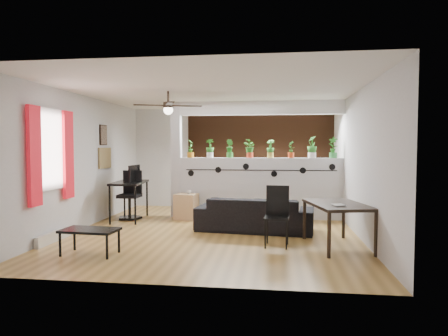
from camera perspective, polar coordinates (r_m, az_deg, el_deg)
room_shell at (r=7.48m, az=-1.39°, el=0.80°), size 6.30×7.10×2.90m
partition_wall at (r=8.94m, az=5.17°, el=-2.87°), size 3.60×0.18×1.35m
ceiling_header at (r=8.93m, az=5.22°, el=8.53°), size 3.60×0.18×0.30m
pier_column at (r=9.17m, az=-6.83°, el=1.19°), size 0.22×0.20×2.60m
brick_panel at (r=10.37m, az=5.49°, el=1.40°), size 3.90×0.05×2.60m
vine_decal at (r=8.81m, az=5.15°, el=-0.31°), size 3.31×0.01×0.30m
window_assembly at (r=7.20m, az=-23.50°, el=2.13°), size 0.09×1.30×1.55m
baseboard_heater at (r=7.35m, az=-23.15°, el=-9.00°), size 0.08×1.00×0.18m
corkboard at (r=9.13m, az=-16.65°, el=1.39°), size 0.03×0.60×0.45m
framed_art at (r=9.08m, az=-16.84°, el=4.53°), size 0.03×0.34×0.44m
ceiling_fan at (r=7.38m, az=-7.98°, el=8.63°), size 1.19×1.19×0.43m
potted_plant_0 at (r=9.09m, az=-4.82°, el=2.95°), size 0.18×0.23×0.44m
potted_plant_1 at (r=9.01m, az=-2.01°, el=2.91°), size 0.26×0.23×0.42m
potted_plant_2 at (r=8.94m, az=0.85°, el=2.88°), size 0.26×0.27×0.41m
potted_plant_3 at (r=8.90m, az=3.74°, el=2.88°), size 0.26×0.27×0.41m
potted_plant_4 at (r=8.89m, az=6.65°, el=2.83°), size 0.24×0.22×0.40m
potted_plant_5 at (r=8.89m, az=9.56°, el=2.74°), size 0.23×0.24×0.38m
potted_plant_6 at (r=8.92m, az=12.47°, el=3.03°), size 0.24×0.28×0.48m
potted_plant_7 at (r=8.97m, az=15.34°, el=2.94°), size 0.26×0.22×0.46m
sofa at (r=7.65m, az=4.41°, el=-6.65°), size 2.16×1.03×0.61m
cube_shelf at (r=8.86m, az=-5.40°, el=-5.50°), size 0.51×0.47×0.56m
cup at (r=8.81m, az=-5.10°, el=-3.42°), size 0.11×0.11×0.09m
computer_desk at (r=8.91m, az=-13.38°, el=-2.42°), size 0.72×1.21×0.84m
monitor at (r=9.04m, az=-13.05°, el=-1.21°), size 0.34×0.07×0.19m
office_chair at (r=9.04m, az=-13.21°, el=-4.22°), size 0.54×0.54×1.05m
dining_table at (r=6.58m, az=15.88°, el=-5.51°), size 1.04×1.42×0.70m
book at (r=6.26m, az=15.39°, el=-5.15°), size 0.20×0.24×0.02m
folding_chair at (r=6.52m, az=7.61°, el=-6.01°), size 0.42×0.42×0.96m
coffee_table at (r=6.27m, az=-18.62°, el=-8.62°), size 0.84×0.51×0.38m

